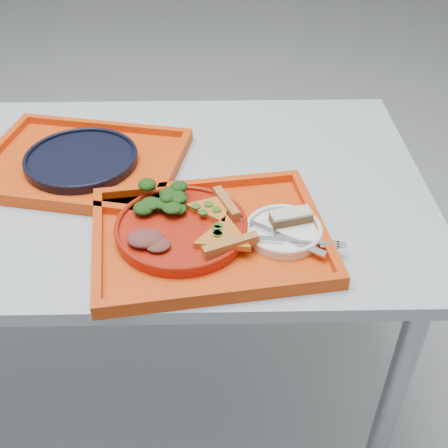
% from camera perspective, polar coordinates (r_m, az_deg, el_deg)
% --- Properties ---
extents(ground, '(10.00, 10.00, 0.00)m').
position_cam_1_polar(ground, '(1.84, -11.26, -15.49)').
color(ground, gray).
rests_on(ground, ground).
extents(table, '(1.60, 0.80, 0.75)m').
position_cam_1_polar(table, '(1.36, -14.75, 1.56)').
color(table, '#9CA3AF').
rests_on(table, ground).
extents(tray_main, '(0.50, 0.41, 0.01)m').
position_cam_1_polar(tray_main, '(1.10, -1.47, -1.45)').
color(tray_main, '#D43E0B').
rests_on(tray_main, table).
extents(tray_far, '(0.51, 0.43, 0.01)m').
position_cam_1_polar(tray_far, '(1.36, -14.19, 5.81)').
color(tray_far, '#D43E0B').
rests_on(tray_far, table).
extents(dinner_plate, '(0.26, 0.26, 0.02)m').
position_cam_1_polar(dinner_plate, '(1.10, -4.33, -0.55)').
color(dinner_plate, '#A2190A').
rests_on(dinner_plate, tray_main).
extents(side_plate, '(0.15, 0.15, 0.01)m').
position_cam_1_polar(side_plate, '(1.10, 6.07, -0.84)').
color(side_plate, white).
rests_on(side_plate, tray_main).
extents(navy_plate, '(0.26, 0.26, 0.02)m').
position_cam_1_polar(navy_plate, '(1.35, -14.28, 6.31)').
color(navy_plate, black).
rests_on(navy_plate, tray_far).
extents(pizza_slice_a, '(0.15, 0.16, 0.02)m').
position_cam_1_polar(pizza_slice_a, '(1.06, -0.02, -1.16)').
color(pizza_slice_a, orange).
rests_on(pizza_slice_a, dinner_plate).
extents(pizza_slice_b, '(0.14, 0.14, 0.02)m').
position_cam_1_polar(pizza_slice_b, '(1.13, -1.09, 1.76)').
color(pizza_slice_b, orange).
rests_on(pizza_slice_b, dinner_plate).
extents(salad_heap, '(0.10, 0.09, 0.05)m').
position_cam_1_polar(salad_heap, '(1.14, -5.91, 2.74)').
color(salad_heap, black).
rests_on(salad_heap, dinner_plate).
extents(meat_portion, '(0.07, 0.06, 0.02)m').
position_cam_1_polar(meat_portion, '(1.06, -8.03, -1.46)').
color(meat_portion, brown).
rests_on(meat_portion, dinner_plate).
extents(dessert_bar, '(0.09, 0.05, 0.02)m').
position_cam_1_polar(dessert_bar, '(1.11, 6.80, 0.75)').
color(dessert_bar, '#4F301A').
rests_on(dessert_bar, side_plate).
extents(knife, '(0.16, 0.12, 0.01)m').
position_cam_1_polar(knife, '(1.08, 5.91, -1.22)').
color(knife, silver).
rests_on(knife, side_plate).
extents(fork, '(0.19, 0.04, 0.01)m').
position_cam_1_polar(fork, '(1.07, 6.74, -1.71)').
color(fork, silver).
rests_on(fork, side_plate).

